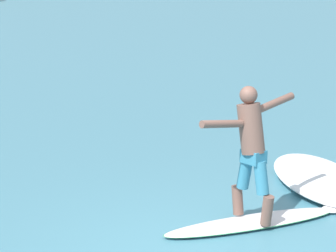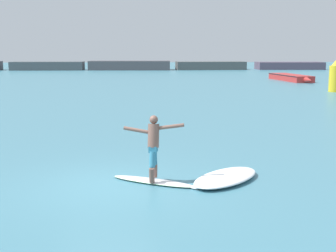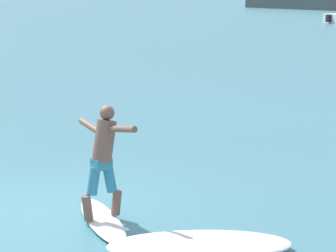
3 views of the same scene
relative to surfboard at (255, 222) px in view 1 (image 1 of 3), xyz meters
name	(u,v)px [view 1 (image 1 of 3)]	position (x,y,z in m)	size (l,w,h in m)	color
surfboard	(255,222)	(0.00, 0.00, 0.00)	(2.34, 1.55, 0.21)	white
surfer	(251,143)	(-0.03, 0.06, 0.98)	(1.52, 0.67, 1.63)	brown
wave_foam_at_tail	(320,179)	(1.81, 0.06, 0.06)	(2.42, 2.51, 0.20)	white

